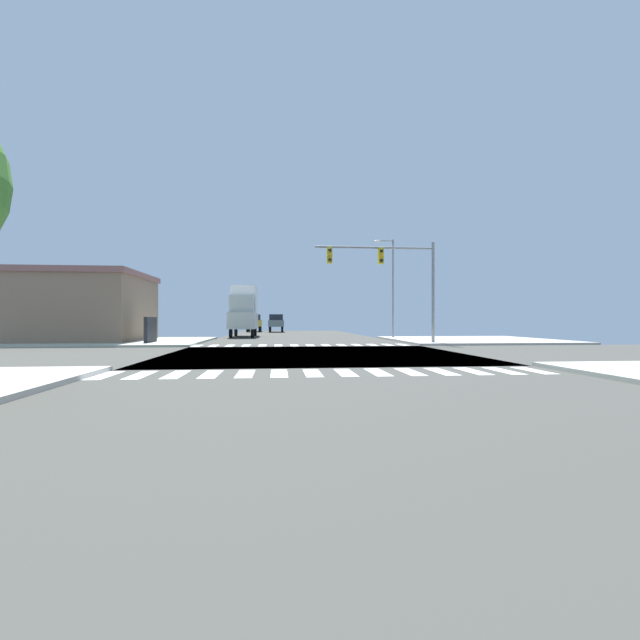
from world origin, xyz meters
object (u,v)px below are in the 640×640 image
at_px(street_lamp, 390,280).
at_px(pickup_nearside_1, 276,322).
at_px(traffic_signal_mast, 388,268).
at_px(pickup_leading_2, 254,322).
at_px(bank_building, 53,307).
at_px(box_truck_farside_1, 244,310).

relative_size(street_lamp, pickup_nearside_1, 1.66).
relative_size(traffic_signal_mast, pickup_leading_2, 1.55).
xyz_separation_m(street_lamp, pickup_nearside_1, (-9.81, 21.61, -3.75)).
height_order(bank_building, pickup_leading_2, bank_building).
relative_size(bank_building, pickup_nearside_1, 2.78).
xyz_separation_m(pickup_nearside_1, pickup_leading_2, (-3.00, 2.04, 0.00)).
bearing_deg(street_lamp, bank_building, -171.92).
bearing_deg(pickup_nearside_1, pickup_leading_2, -34.18).
distance_m(traffic_signal_mast, street_lamp, 9.16).
relative_size(street_lamp, box_truck_farside_1, 1.18).
bearing_deg(traffic_signal_mast, bank_building, 167.40).
distance_m(pickup_nearside_1, pickup_leading_2, 3.63).
distance_m(street_lamp, pickup_nearside_1, 24.02).
height_order(bank_building, box_truck_farside_1, bank_building).
height_order(traffic_signal_mast, bank_building, traffic_signal_mast).
bearing_deg(bank_building, street_lamp, 8.08).
bearing_deg(street_lamp, pickup_leading_2, 118.45).
bearing_deg(pickup_nearside_1, box_truck_farside_1, 79.44).
height_order(street_lamp, pickup_leading_2, street_lamp).
bearing_deg(pickup_nearside_1, traffic_signal_mast, 103.56).
height_order(box_truck_farside_1, pickup_leading_2, box_truck_farside_1).
bearing_deg(bank_building, traffic_signal_mast, -12.60).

